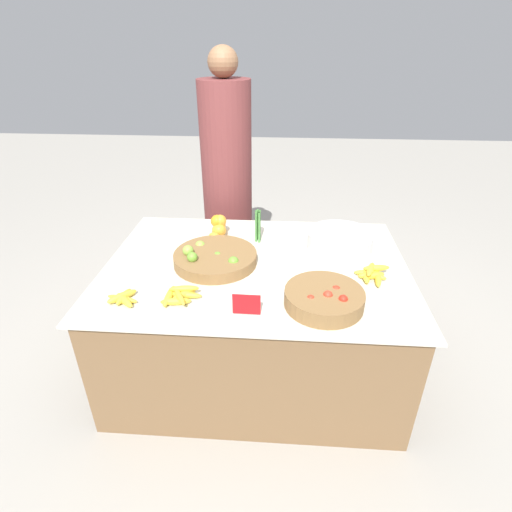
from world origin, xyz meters
name	(u,v)px	position (x,y,z in m)	size (l,w,h in m)	color
ground_plane	(256,361)	(0.00, 0.00, 0.00)	(12.00, 12.00, 0.00)	#A39E93
market_table	(256,316)	(0.00, 0.00, 0.33)	(1.54, 1.12, 0.66)	brown
lime_bowl	(215,258)	(-0.21, 0.00, 0.69)	(0.42, 0.42, 0.11)	olive
tomato_basket	(324,298)	(0.32, -0.33, 0.70)	(0.34, 0.34, 0.09)	olive
orange_pile	(218,227)	(-0.24, 0.32, 0.72)	(0.09, 0.23, 0.13)	orange
metal_bowl	(340,240)	(0.45, 0.21, 0.71)	(0.35, 0.35, 0.09)	silver
price_sign	(246,304)	(-0.01, -0.42, 0.71)	(0.12, 0.01, 0.10)	red
veg_bundle	(258,226)	(-0.01, 0.27, 0.75)	(0.04, 0.06, 0.18)	#428438
banana_bunch_back_center	(372,274)	(0.57, -0.09, 0.69)	(0.17, 0.18, 0.06)	gold
banana_bunch_front_center	(179,295)	(-0.32, -0.33, 0.68)	(0.17, 0.17, 0.05)	gold
banana_bunch_front_right	(123,298)	(-0.56, -0.36, 0.68)	(0.15, 0.15, 0.04)	gold
vendor_person	(227,186)	(-0.27, 0.92, 0.76)	(0.35, 0.35, 1.65)	brown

